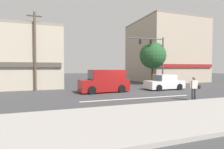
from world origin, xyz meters
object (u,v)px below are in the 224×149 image
object	(u,v)px
utility_pole_far_right	(161,57)
van_crossing_leftbound	(105,81)
pedestrian_foreground_with_bag	(194,87)
street_tree	(153,56)
sedan_parked_curbside	(164,83)
sedan_waiting_far	(109,79)
utility_pole_near_left	(35,50)
traffic_light_mast	(156,53)

from	to	relation	value
utility_pole_far_right	van_crossing_leftbound	distance (m)	12.18
utility_pole_far_right	pedestrian_foreground_with_bag	size ratio (longest dim) A/B	4.42
street_tree	sedan_parked_curbside	bearing A→B (deg)	-107.94
sedan_parked_curbside	street_tree	bearing A→B (deg)	72.06
street_tree	sedan_parked_curbside	xyz separation A→B (m)	(-1.55, -4.78, -3.24)
street_tree	utility_pole_far_right	xyz separation A→B (m)	(2.21, 1.25, -0.11)
street_tree	sedan_waiting_far	xyz separation A→B (m)	(-5.39, 2.51, -3.24)
street_tree	utility_pole_near_left	xyz separation A→B (m)	(-14.38, -1.36, 0.11)
sedan_parked_curbside	sedan_waiting_far	xyz separation A→B (m)	(-3.85, 7.29, 0.00)
sedan_parked_curbside	pedestrian_foreground_with_bag	world-z (taller)	pedestrian_foreground_with_bag
utility_pole_near_left	van_crossing_leftbound	distance (m)	7.71
utility_pole_far_right	traffic_light_mast	bearing A→B (deg)	-135.72
street_tree	pedestrian_foreground_with_bag	world-z (taller)	street_tree
utility_pole_near_left	traffic_light_mast	size ratio (longest dim) A/B	1.26
sedan_waiting_far	utility_pole_far_right	bearing A→B (deg)	-9.38
van_crossing_leftbound	sedan_waiting_far	xyz separation A→B (m)	(2.70, 7.11, -0.29)
van_crossing_leftbound	street_tree	bearing A→B (deg)	29.64
traffic_light_mast	pedestrian_foreground_with_bag	xyz separation A→B (m)	(-3.26, -9.72, -3.22)
utility_pole_near_left	sedan_waiting_far	distance (m)	10.34
utility_pole_far_right	van_crossing_leftbound	size ratio (longest dim) A/B	1.57
utility_pole_near_left	street_tree	bearing A→B (deg)	5.41
traffic_light_mast	sedan_waiting_far	size ratio (longest dim) A/B	1.49
traffic_light_mast	sedan_parked_curbside	xyz separation A→B (m)	(-1.30, -3.64, -3.46)
utility_pole_near_left	traffic_light_mast	distance (m)	14.13
utility_pole_near_left	van_crossing_leftbound	bearing A→B (deg)	-27.27
sedan_waiting_far	street_tree	bearing A→B (deg)	-24.95
utility_pole_far_right	pedestrian_foreground_with_bag	bearing A→B (deg)	-115.24
pedestrian_foreground_with_bag	street_tree	bearing A→B (deg)	72.11
utility_pole_far_right	sedan_waiting_far	bearing A→B (deg)	170.62
traffic_light_mast	van_crossing_leftbound	xyz separation A→B (m)	(-7.84, -3.46, -3.17)
utility_pole_near_left	pedestrian_foreground_with_bag	bearing A→B (deg)	-41.15
traffic_light_mast	van_crossing_leftbound	size ratio (longest dim) A/B	1.32
sedan_parked_curbside	pedestrian_foreground_with_bag	size ratio (longest dim) A/B	2.48
sedan_parked_curbside	utility_pole_near_left	bearing A→B (deg)	165.08
traffic_light_mast	sedan_parked_curbside	distance (m)	5.19
utility_pole_near_left	pedestrian_foreground_with_bag	xyz separation A→B (m)	(10.87, -9.50, -3.11)
van_crossing_leftbound	sedan_parked_curbside	bearing A→B (deg)	-1.54
pedestrian_foreground_with_bag	utility_pole_far_right	bearing A→B (deg)	64.76
street_tree	pedestrian_foreground_with_bag	bearing A→B (deg)	-107.89
street_tree	sedan_parked_curbside	world-z (taller)	street_tree
traffic_light_mast	sedan_parked_curbside	world-z (taller)	traffic_light_mast
street_tree	utility_pole_near_left	world-z (taller)	utility_pole_near_left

